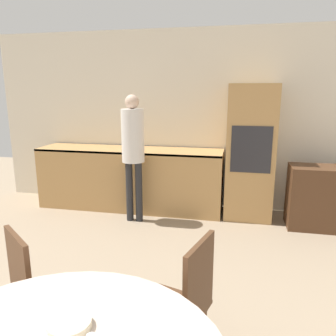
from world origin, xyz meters
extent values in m
cube|color=silver|center=(0.00, 5.29, 1.30)|extent=(6.50, 0.05, 2.60)
cube|color=tan|center=(-1.04, 4.95, 0.45)|extent=(2.72, 0.60, 0.90)
cube|color=black|center=(-1.04, 4.95, 0.89)|extent=(2.72, 0.60, 0.03)
cube|color=tan|center=(0.68, 4.96, 0.91)|extent=(0.63, 0.58, 1.82)
cube|color=#28282D|center=(0.68, 4.66, 1.00)|extent=(0.51, 0.01, 0.60)
cube|color=#51331E|center=(1.70, 4.72, 0.40)|extent=(1.05, 0.45, 0.81)
cylinder|color=#51331E|center=(-0.88, 2.05, 0.21)|extent=(0.04, 0.04, 0.41)
cube|color=#51331E|center=(-0.74, 1.97, 0.67)|extent=(0.32, 0.26, 0.48)
cylinder|color=#51331E|center=(0.03, 2.34, 0.21)|extent=(0.04, 0.04, 0.41)
cylinder|color=#51331E|center=(0.34, 2.25, 0.21)|extent=(0.04, 0.04, 0.41)
cube|color=#51331E|center=(0.14, 2.15, 0.42)|extent=(0.50, 0.50, 0.02)
cube|color=#51331E|center=(0.32, 2.09, 0.67)|extent=(0.14, 0.37, 0.48)
cylinder|color=#262628|center=(-0.89, 4.46, 0.41)|extent=(0.09, 0.09, 0.82)
cylinder|color=#262628|center=(-0.76, 4.46, 0.41)|extent=(0.09, 0.09, 0.82)
cylinder|color=silver|center=(-0.82, 4.46, 1.16)|extent=(0.29, 0.29, 0.69)
sphere|color=beige|center=(-0.82, 4.46, 1.60)|extent=(0.18, 0.18, 0.18)
cylinder|color=beige|center=(-0.14, 1.48, 0.79)|extent=(0.18, 0.18, 0.04)
camera|label=1|loc=(0.49, 0.43, 1.72)|focal=35.00mm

